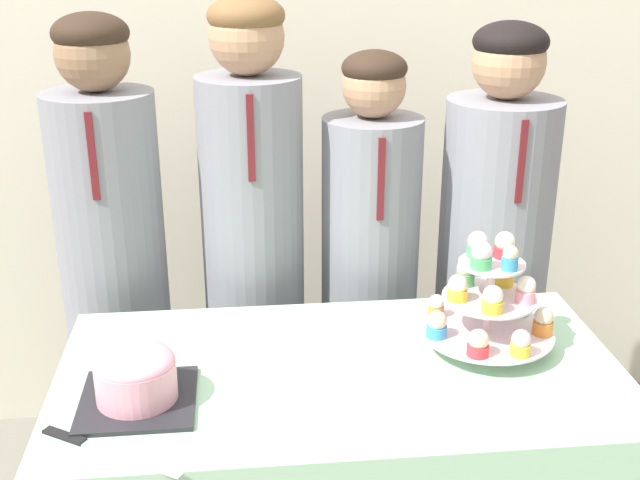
{
  "coord_description": "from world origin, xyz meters",
  "views": [
    {
      "loc": [
        -0.21,
        -1.19,
        1.68
      ],
      "look_at": [
        -0.04,
        0.36,
        1.07
      ],
      "focal_mm": 45.0,
      "sensor_mm": 36.0,
      "label": 1
    }
  ],
  "objects_px": {
    "student_3": "(490,288)",
    "cake_knife": "(88,444)",
    "student_1": "(255,282)",
    "cupcake_stand": "(489,299)",
    "student_2": "(369,302)",
    "round_cake": "(136,376)",
    "student_0": "(117,297)"
  },
  "relations": [
    {
      "from": "student_3",
      "to": "cake_knife",
      "type": "bearing_deg",
      "value": -142.4
    },
    {
      "from": "student_1",
      "to": "student_3",
      "type": "distance_m",
      "value": 0.69
    },
    {
      "from": "cupcake_stand",
      "to": "student_1",
      "type": "relative_size",
      "value": 0.2
    },
    {
      "from": "cake_knife",
      "to": "student_1",
      "type": "relative_size",
      "value": 0.18
    },
    {
      "from": "cupcake_stand",
      "to": "student_2",
      "type": "height_order",
      "value": "student_2"
    },
    {
      "from": "round_cake",
      "to": "student_0",
      "type": "relative_size",
      "value": 0.16
    },
    {
      "from": "cupcake_stand",
      "to": "student_3",
      "type": "relative_size",
      "value": 0.21
    },
    {
      "from": "student_2",
      "to": "student_3",
      "type": "height_order",
      "value": "student_3"
    },
    {
      "from": "student_0",
      "to": "student_2",
      "type": "relative_size",
      "value": 1.07
    },
    {
      "from": "round_cake",
      "to": "cupcake_stand",
      "type": "height_order",
      "value": "cupcake_stand"
    },
    {
      "from": "student_3",
      "to": "student_0",
      "type": "bearing_deg",
      "value": -180.0
    },
    {
      "from": "round_cake",
      "to": "student_3",
      "type": "height_order",
      "value": "student_3"
    },
    {
      "from": "cupcake_stand",
      "to": "student_3",
      "type": "height_order",
      "value": "student_3"
    },
    {
      "from": "round_cake",
      "to": "student_0",
      "type": "height_order",
      "value": "student_0"
    },
    {
      "from": "round_cake",
      "to": "cake_knife",
      "type": "bearing_deg",
      "value": -119.59
    },
    {
      "from": "student_2",
      "to": "student_0",
      "type": "bearing_deg",
      "value": 180.0
    },
    {
      "from": "cake_knife",
      "to": "student_2",
      "type": "relative_size",
      "value": 0.2
    },
    {
      "from": "student_2",
      "to": "student_1",
      "type": "bearing_deg",
      "value": 180.0
    },
    {
      "from": "cupcake_stand",
      "to": "student_1",
      "type": "distance_m",
      "value": 0.74
    },
    {
      "from": "round_cake",
      "to": "student_2",
      "type": "distance_m",
      "value": 0.89
    },
    {
      "from": "student_2",
      "to": "cake_knife",
      "type": "bearing_deg",
      "value": -130.07
    },
    {
      "from": "cupcake_stand",
      "to": "student_3",
      "type": "bearing_deg",
      "value": 70.79
    },
    {
      "from": "student_0",
      "to": "student_1",
      "type": "height_order",
      "value": "student_1"
    },
    {
      "from": "cake_knife",
      "to": "student_0",
      "type": "relative_size",
      "value": 0.19
    },
    {
      "from": "round_cake",
      "to": "student_0",
      "type": "distance_m",
      "value": 0.67
    },
    {
      "from": "student_0",
      "to": "student_1",
      "type": "xyz_separation_m",
      "value": [
        0.39,
        0.0,
        0.03
      ]
    },
    {
      "from": "cupcake_stand",
      "to": "student_2",
      "type": "distance_m",
      "value": 0.59
    },
    {
      "from": "round_cake",
      "to": "student_2",
      "type": "bearing_deg",
      "value": 48.03
    },
    {
      "from": "student_3",
      "to": "cupcake_stand",
      "type": "bearing_deg",
      "value": -109.21
    },
    {
      "from": "cake_knife",
      "to": "cupcake_stand",
      "type": "bearing_deg",
      "value": 51.04
    },
    {
      "from": "student_1",
      "to": "student_3",
      "type": "relative_size",
      "value": 1.05
    },
    {
      "from": "round_cake",
      "to": "student_2",
      "type": "relative_size",
      "value": 0.17
    }
  ]
}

